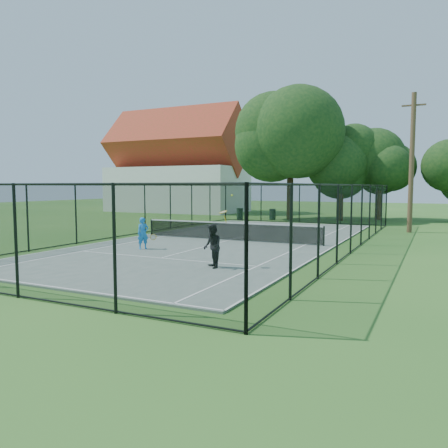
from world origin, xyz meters
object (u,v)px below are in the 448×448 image
at_px(utility_pole, 412,162).
at_px(player_blue, 143,233).
at_px(tennis_net, 229,230).
at_px(trash_bin_left, 240,214).
at_px(trash_bin_right, 272,214).
at_px(player_black, 212,246).

xyz_separation_m(utility_pole, player_blue, (-10.47, -13.62, -3.61)).
relative_size(tennis_net, trash_bin_left, 9.97).
distance_m(trash_bin_left, trash_bin_right, 2.82).
xyz_separation_m(trash_bin_left, utility_pole, (13.84, -4.82, 3.88)).
bearing_deg(trash_bin_right, trash_bin_left, -157.19).
relative_size(trash_bin_right, player_black, 0.37).
bearing_deg(tennis_net, utility_pole, 47.30).
height_order(trash_bin_left, trash_bin_right, trash_bin_left).
xyz_separation_m(tennis_net, trash_bin_left, (-5.54, 13.82, -0.07)).
height_order(tennis_net, player_blue, player_blue).
bearing_deg(player_black, trash_bin_left, 111.52).
height_order(tennis_net, trash_bin_right, tennis_net).
height_order(trash_bin_right, player_blue, player_blue).
bearing_deg(trash_bin_left, player_blue, -79.64).
xyz_separation_m(utility_pole, player_black, (-5.50, -16.33, -3.56)).
xyz_separation_m(trash_bin_left, player_black, (8.34, -21.15, 0.32)).
relative_size(trash_bin_left, player_black, 0.39).
height_order(utility_pole, player_black, utility_pole).
height_order(trash_bin_left, player_blue, player_blue).
height_order(tennis_net, player_black, player_black).
relative_size(trash_bin_left, trash_bin_right, 1.07).
bearing_deg(trash_bin_right, player_blue, -87.74).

